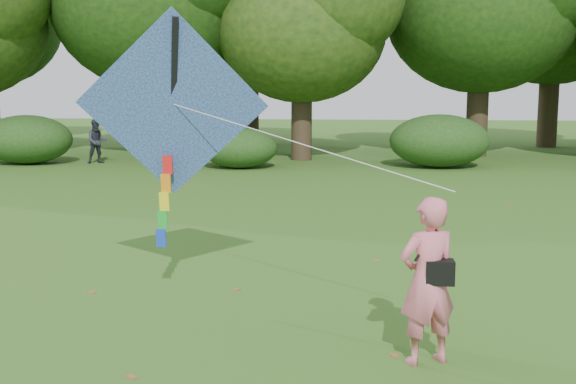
{
  "coord_description": "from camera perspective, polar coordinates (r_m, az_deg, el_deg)",
  "views": [
    {
      "loc": [
        -0.26,
        -7.84,
        3.02
      ],
      "look_at": [
        -1.06,
        2.0,
        1.5
      ],
      "focal_mm": 45.0,
      "sensor_mm": 36.0,
      "label": 1
    }
  ],
  "objects": [
    {
      "name": "ground",
      "position": [
        8.4,
        6.28,
        -12.36
      ],
      "size": [
        100.0,
        100.0,
        0.0
      ],
      "primitive_type": "plane",
      "color": "#265114",
      "rests_on": "ground"
    },
    {
      "name": "man_kite_flyer",
      "position": [
        7.88,
        10.96,
        -6.92
      ],
      "size": [
        0.79,
        0.67,
        1.82
      ],
      "primitive_type": "imported",
      "rotation": [
        0.0,
        0.0,
        3.56
      ],
      "color": "#E0697E",
      "rests_on": "ground"
    },
    {
      "name": "bystander_left",
      "position": [
        27.65,
        -14.84,
        3.89
      ],
      "size": [
        0.99,
        0.92,
        1.64
      ],
      "primitive_type": "imported",
      "rotation": [
        0.0,
        0.0,
        0.48
      ],
      "color": "#282936",
      "rests_on": "ground"
    },
    {
      "name": "crossbody_bag",
      "position": [
        7.83,
        11.86,
        -6.13
      ],
      "size": [
        0.43,
        0.2,
        0.72
      ],
      "color": "black",
      "rests_on": "ground"
    },
    {
      "name": "flying_kite",
      "position": [
        10.01,
        -9.07,
        6.65
      ],
      "size": [
        4.78,
        2.65,
        3.28
      ],
      "color": "#2656A5",
      "rests_on": "ground"
    },
    {
      "name": "tree_line",
      "position": [
        30.89,
        8.46,
        13.45
      ],
      "size": [
        54.7,
        15.3,
        9.48
      ],
      "color": "#3A2D1E",
      "rests_on": "ground"
    },
    {
      "name": "shrub_band",
      "position": [
        25.54,
        3.61,
        3.87
      ],
      "size": [
        39.15,
        3.22,
        1.88
      ],
      "color": "#264919",
      "rests_on": "ground"
    },
    {
      "name": "fallen_leaves",
      "position": [
        11.25,
        7.91,
        -6.88
      ],
      "size": [
        11.23,
        14.77,
        0.01
      ],
      "color": "brown",
      "rests_on": "ground"
    }
  ]
}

